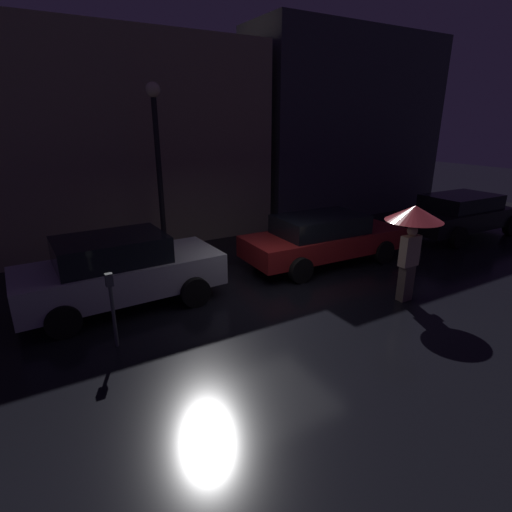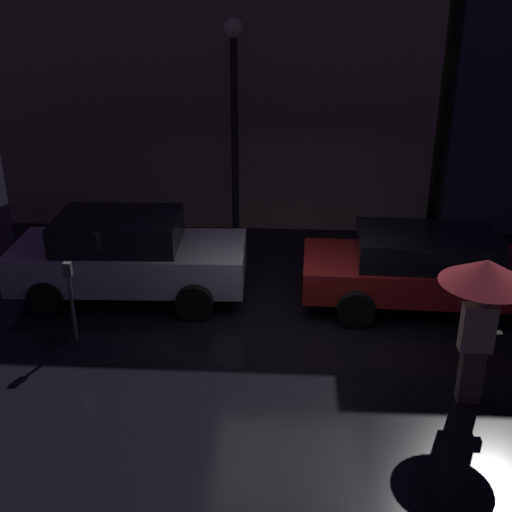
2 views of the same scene
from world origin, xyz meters
name	(u,v)px [view 1 (image 1 of 2)]	position (x,y,z in m)	size (l,w,h in m)	color
ground_plane	(276,301)	(0.00, 0.00, 0.00)	(60.00, 60.00, 0.00)	black
building_facade_left	(112,143)	(-1.79, 6.50, 3.06)	(9.61, 3.00, 6.12)	gray
building_facade_right	(344,126)	(7.52, 6.50, 3.49)	(8.33, 3.00, 6.99)	#3D3D47
parked_car_silver	(120,270)	(-2.90, 1.49, 0.79)	(4.14, 1.88, 1.52)	#B7B7BF
parked_car_red	(323,238)	(2.43, 1.41, 0.72)	(4.55, 1.88, 1.35)	maroon
parked_car_black	(462,213)	(8.31, 1.29, 0.74)	(4.72, 2.01, 1.39)	black
pedestrian_with_umbrella	(413,224)	(2.45, -1.37, 1.70)	(1.16, 1.16, 2.09)	#66564C
parking_meter	(112,302)	(-3.38, -0.14, 0.83)	(0.12, 0.10, 1.35)	#4C5154
street_lamp_near	(158,150)	(-1.18, 3.88, 3.00)	(0.37, 0.37, 4.63)	black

